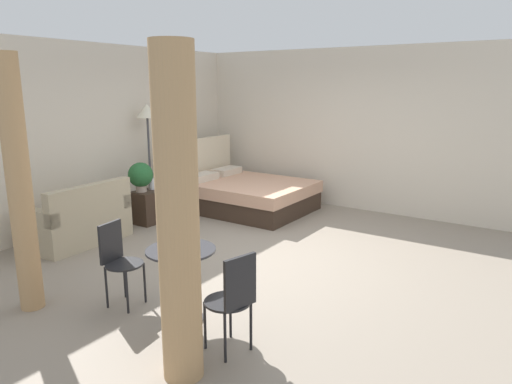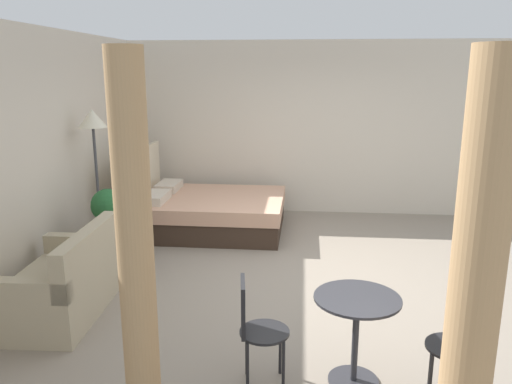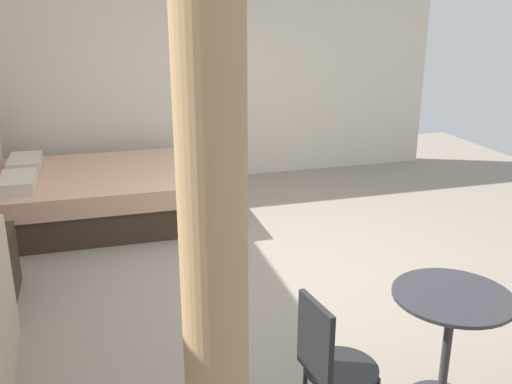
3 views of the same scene
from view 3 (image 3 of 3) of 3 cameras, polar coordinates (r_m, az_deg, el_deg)
ground_plane at (r=5.01m, az=2.31°, el=-7.56°), size 8.72×9.11×0.02m
wall_right at (r=7.31m, az=-4.83°, el=12.20°), size 0.12×6.11×2.81m
bed at (r=6.22m, az=-16.11°, el=-0.09°), size 1.69×2.15×1.21m
balcony_table at (r=3.36m, az=18.78°, el=-12.91°), size 0.64×0.64×0.70m
cafe_chair_near_couch at (r=2.94m, az=7.31°, el=-16.40°), size 0.42×0.42×0.85m
curtain_right at (r=1.94m, az=-4.14°, el=-10.90°), size 0.23×0.23×2.47m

